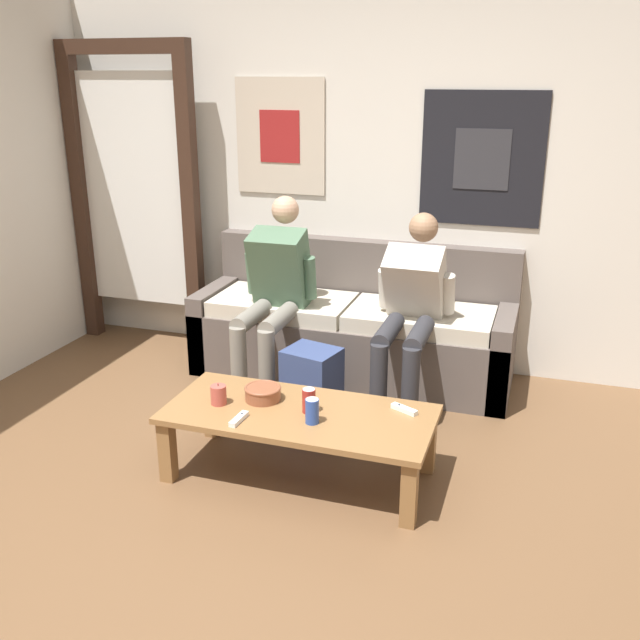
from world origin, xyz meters
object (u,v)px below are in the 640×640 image
object	(u,v)px
person_seated_adult	(274,290)
game_controller_near_right	(404,409)
coffee_table	(299,421)
person_seated_teen	(411,306)
backpack	(311,386)
game_controller_near_left	(239,419)
drink_can_blue	(312,411)
couch	(353,332)
drink_can_red	(309,401)
pillar_candle	(219,395)
ceramic_bowl	(263,392)

from	to	relation	value
person_seated_adult	game_controller_near_right	distance (m)	1.32
coffee_table	person_seated_teen	bearing A→B (deg)	70.83
backpack	game_controller_near_left	size ratio (longest dim) A/B	2.95
person_seated_adult	coffee_table	bearing A→B (deg)	-62.05
person_seated_adult	drink_can_blue	distance (m)	1.24
couch	backpack	distance (m)	0.73
person_seated_adult	person_seated_teen	bearing A→B (deg)	2.03
game_controller_near_left	couch	bearing A→B (deg)	84.67
couch	coffee_table	size ratio (longest dim) A/B	1.57
coffee_table	drink_can_blue	bearing A→B (deg)	-42.56
couch	game_controller_near_right	world-z (taller)	couch
drink_can_red	backpack	bearing A→B (deg)	108.14
person_seated_teen	pillar_candle	bearing A→B (deg)	-126.14
couch	drink_can_blue	distance (m)	1.44
backpack	pillar_candle	bearing A→B (deg)	-111.72
game_controller_near_left	game_controller_near_right	size ratio (longest dim) A/B	1.01
ceramic_bowl	game_controller_near_left	size ratio (longest dim) A/B	1.29
person_seated_teen	ceramic_bowl	bearing A→B (deg)	-121.48
backpack	couch	bearing A→B (deg)	85.72
pillar_candle	person_seated_adult	bearing A→B (deg)	95.60
backpack	drink_can_blue	world-z (taller)	drink_can_blue
person_seated_adult	pillar_candle	distance (m)	1.05
drink_can_blue	game_controller_near_right	xyz separation A→B (m)	(0.39, 0.25, -0.05)
person_seated_adult	game_controller_near_right	xyz separation A→B (m)	(1.00, -0.80, -0.29)
person_seated_teen	game_controller_near_left	size ratio (longest dim) A/B	7.76
drink_can_red	game_controller_near_left	distance (m)	0.35
ceramic_bowl	game_controller_near_right	bearing A→B (deg)	7.43
couch	person_seated_adult	world-z (taller)	person_seated_adult
person_seated_teen	pillar_candle	size ratio (longest dim) A/B	10.19
coffee_table	ceramic_bowl	world-z (taller)	ceramic_bowl
coffee_table	pillar_candle	bearing A→B (deg)	-173.89
coffee_table	person_seated_teen	size ratio (longest dim) A/B	1.17
ceramic_bowl	pillar_candle	world-z (taller)	pillar_candle
couch	game_controller_near_right	bearing A→B (deg)	-63.32
person_seated_adult	ceramic_bowl	bearing A→B (deg)	-71.98
couch	drink_can_red	size ratio (longest dim) A/B	16.80
person_seated_teen	game_controller_near_right	world-z (taller)	person_seated_teen
game_controller_near_right	drink_can_red	bearing A→B (deg)	-161.14
backpack	drink_can_red	xyz separation A→B (m)	(0.20, -0.60, 0.21)
person_seated_teen	drink_can_red	size ratio (longest dim) A/B	9.12
couch	backpack	bearing A→B (deg)	-94.28
person_seated_adult	backpack	size ratio (longest dim) A/B	2.81
couch	game_controller_near_left	world-z (taller)	couch
drink_can_red	couch	bearing A→B (deg)	96.23
pillar_candle	drink_can_red	distance (m)	0.46
person_seated_adult	drink_can_blue	xyz separation A→B (m)	(0.61, -1.06, -0.24)
couch	game_controller_near_left	distance (m)	1.53
coffee_table	drink_can_red	size ratio (longest dim) A/B	10.70
pillar_candle	game_controller_near_left	distance (m)	0.23
drink_can_blue	game_controller_near_right	bearing A→B (deg)	32.90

